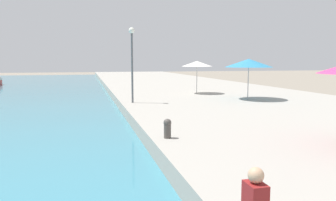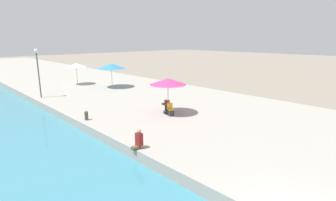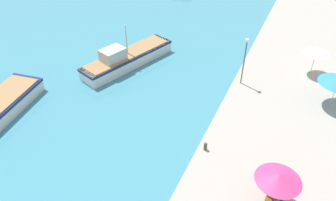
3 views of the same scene
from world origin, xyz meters
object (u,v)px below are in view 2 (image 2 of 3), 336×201
(cafe_umbrella_striped, at_px, (76,65))
(person_at_quay, at_px, (138,140))
(cafe_chair_left, at_px, (171,111))
(mooring_bollard, at_px, (86,115))
(lamppost, at_px, (38,65))
(cafe_table, at_px, (167,106))
(cafe_chair_right, at_px, (167,107))
(cafe_umbrella_pink, at_px, (168,81))
(cafe_umbrella_white, at_px, (111,66))

(cafe_umbrella_striped, distance_m, person_at_quay, 21.44)
(cafe_chair_left, xyz_separation_m, mooring_bollard, (-4.93, 3.27, 0.02))
(cafe_chair_left, xyz_separation_m, lamppost, (-4.77, 12.82, 2.77))
(cafe_table, relative_size, mooring_bollard, 1.22)
(cafe_chair_right, bearing_deg, cafe_umbrella_striped, 134.32)
(person_at_quay, distance_m, mooring_bollard, 6.30)
(cafe_umbrella_striped, relative_size, cafe_table, 3.19)
(cafe_chair_right, bearing_deg, cafe_chair_left, -77.09)
(mooring_bollard, height_order, lamppost, lamppost)
(cafe_table, xyz_separation_m, cafe_chair_left, (-0.24, -0.68, -0.21))
(cafe_chair_left, relative_size, lamppost, 0.20)
(cafe_umbrella_pink, height_order, lamppost, lamppost)
(cafe_umbrella_white, xyz_separation_m, lamppost, (-7.79, -0.01, 0.67))
(cafe_umbrella_pink, relative_size, cafe_chair_right, 2.95)
(cafe_umbrella_white, xyz_separation_m, cafe_table, (-2.79, -12.15, -1.89))
(cafe_table, height_order, lamppost, lamppost)
(cafe_chair_right, relative_size, person_at_quay, 0.87)
(cafe_table, bearing_deg, cafe_umbrella_striped, 87.47)
(person_at_quay, bearing_deg, cafe_chair_left, 30.07)
(cafe_umbrella_striped, distance_m, cafe_table, 16.84)
(person_at_quay, xyz_separation_m, lamppost, (0.46, 15.84, 2.63))
(cafe_chair_left, bearing_deg, mooring_bollard, -14.26)
(cafe_umbrella_white, relative_size, person_at_quay, 3.04)
(cafe_umbrella_pink, distance_m, cafe_umbrella_striped, 16.86)
(cafe_umbrella_white, distance_m, cafe_chair_right, 12.04)
(cafe_umbrella_striped, xyz_separation_m, cafe_chair_right, (-0.23, -16.22, -2.01))
(cafe_umbrella_striped, height_order, cafe_table, cafe_umbrella_striped)
(cafe_chair_left, bearing_deg, cafe_chair_right, -102.91)
(cafe_umbrella_pink, xyz_separation_m, lamppost, (-5.02, 12.25, 0.67))
(cafe_umbrella_striped, distance_m, lamppost, 7.40)
(cafe_table, bearing_deg, cafe_chair_right, 44.88)
(cafe_umbrella_pink, bearing_deg, cafe_chair_left, -114.10)
(cafe_umbrella_pink, height_order, cafe_umbrella_white, cafe_umbrella_white)
(cafe_umbrella_striped, relative_size, cafe_chair_left, 2.80)
(cafe_umbrella_pink, distance_m, mooring_bollard, 6.20)
(mooring_bollard, bearing_deg, cafe_umbrella_striped, 67.34)
(cafe_table, distance_m, cafe_chair_left, 0.75)
(cafe_umbrella_white, bearing_deg, mooring_bollard, -129.75)
(cafe_umbrella_pink, height_order, cafe_table, cafe_umbrella_pink)
(cafe_umbrella_pink, xyz_separation_m, cafe_umbrella_white, (2.77, 12.27, -0.01))
(cafe_chair_right, bearing_deg, cafe_umbrella_white, 124.06)
(lamppost, bearing_deg, person_at_quay, -91.66)
(person_at_quay, distance_m, lamppost, 16.06)
(cafe_umbrella_white, distance_m, person_at_quay, 17.98)
(mooring_bollard, bearing_deg, cafe_umbrella_white, 50.25)
(cafe_chair_right, bearing_deg, cafe_table, -90.00)
(cafe_umbrella_striped, bearing_deg, cafe_chair_left, -93.22)
(cafe_table, height_order, cafe_chair_right, cafe_chair_right)
(cafe_umbrella_pink, xyz_separation_m, cafe_chair_left, (-0.25, -0.56, -2.10))
(cafe_umbrella_pink, distance_m, cafe_chair_right, 2.25)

